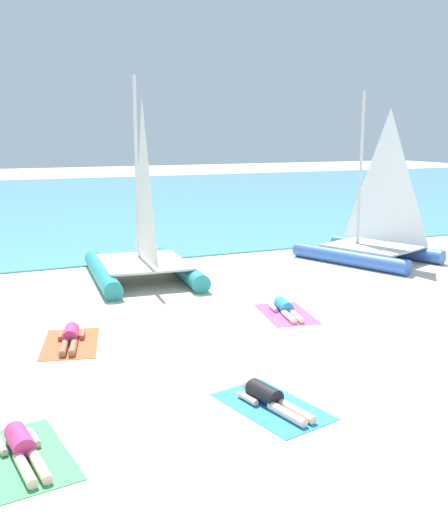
{
  "coord_description": "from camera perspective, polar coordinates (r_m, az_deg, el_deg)",
  "views": [
    {
      "loc": [
        -6.04,
        -9.21,
        4.26
      ],
      "look_at": [
        0.0,
        4.56,
        1.2
      ],
      "focal_mm": 42.29,
      "sensor_mm": 36.0,
      "label": 1
    }
  ],
  "objects": [
    {
      "name": "towel_leftmost",
      "position": [
        8.91,
        -18.37,
        -17.63
      ],
      "size": [
        1.35,
        2.03,
        0.01
      ],
      "primitive_type": "cube",
      "rotation": [
        0.0,
        0.0,
        0.13
      ],
      "color": "#4CB266",
      "rests_on": "ground"
    },
    {
      "name": "sunbather_center_right",
      "position": [
        9.89,
        4.34,
        -13.21
      ],
      "size": [
        0.72,
        1.56,
        0.3
      ],
      "rotation": [
        0.0,
        0.0,
        0.21
      ],
      "color": "black",
      "rests_on": "towel_center_right"
    },
    {
      "name": "sunbather_center_left",
      "position": [
        12.99,
        -14.32,
        -7.39
      ],
      "size": [
        0.76,
        1.55,
        0.3
      ],
      "rotation": [
        0.0,
        0.0,
        -0.25
      ],
      "color": "#D83372",
      "rests_on": "towel_center_left"
    },
    {
      "name": "sailboat_teal",
      "position": [
        17.89,
        -7.71,
        0.51
      ],
      "size": [
        3.27,
        4.76,
        5.91
      ],
      "rotation": [
        0.0,
        0.0,
        -0.09
      ],
      "color": "teal",
      "rests_on": "ground"
    },
    {
      "name": "sunbather_rightmost",
      "position": [
        14.65,
        5.83,
        -4.92
      ],
      "size": [
        0.69,
        1.56,
        0.3
      ],
      "rotation": [
        0.0,
        0.0,
        -0.19
      ],
      "color": "#268CCC",
      "rests_on": "towel_rightmost"
    },
    {
      "name": "sailboat_blue",
      "position": [
        20.98,
        13.79,
        1.79
      ],
      "size": [
        4.11,
        5.02,
        5.64
      ],
      "rotation": [
        0.0,
        0.0,
        0.36
      ],
      "color": "blue",
      "rests_on": "ground"
    },
    {
      "name": "towel_center_right",
      "position": [
        9.89,
        4.59,
        -14.0
      ],
      "size": [
        1.47,
        2.09,
        0.01
      ],
      "primitive_type": "cube",
      "rotation": [
        0.0,
        0.0,
        0.21
      ],
      "color": "#338CD8",
      "rests_on": "ground"
    },
    {
      "name": "sunbather_leftmost",
      "position": [
        8.91,
        -18.53,
        -16.73
      ],
      "size": [
        0.62,
        1.57,
        0.3
      ],
      "rotation": [
        0.0,
        0.0,
        0.13
      ],
      "color": "#D83372",
      "rests_on": "towel_leftmost"
    },
    {
      "name": "ocean_water",
      "position": [
        40.02,
        -14.93,
        5.04
      ],
      "size": [
        120.0,
        40.0,
        0.05
      ],
      "primitive_type": "cube",
      "color": "#4C9EB7",
      "rests_on": "ground"
    },
    {
      "name": "towel_center_left",
      "position": [
        12.97,
        -14.31,
        -8.01
      ],
      "size": [
        1.53,
        2.11,
        0.01
      ],
      "primitive_type": "cube",
      "rotation": [
        0.0,
        0.0,
        -0.25
      ],
      "color": "#EA5933",
      "rests_on": "ground"
    },
    {
      "name": "ground_plane",
      "position": [
        20.58,
        -6.1,
        -0.51
      ],
      "size": [
        120.0,
        120.0,
        0.0
      ],
      "primitive_type": "plane",
      "color": "beige"
    },
    {
      "name": "towel_rightmost",
      "position": [
        14.63,
        5.9,
        -5.46
      ],
      "size": [
        1.44,
        2.07,
        0.01
      ],
      "primitive_type": "cube",
      "rotation": [
        0.0,
        0.0,
        -0.19
      ],
      "color": "#D84C99",
      "rests_on": "ground"
    }
  ]
}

